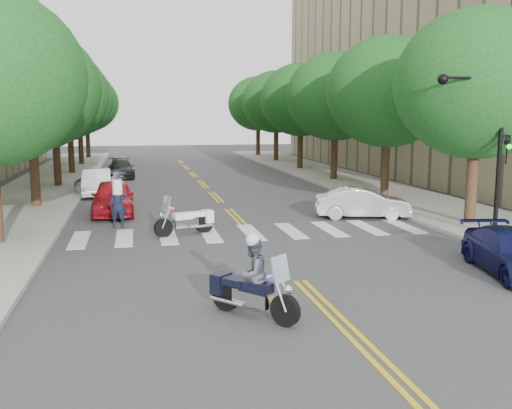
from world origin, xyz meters
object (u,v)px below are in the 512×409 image
object	(u,v)px
motorcycle_parked	(189,220)
motorcycle_police	(251,280)
convertible	(362,203)
officer_standing	(118,205)

from	to	relation	value
motorcycle_parked	motorcycle_police	bearing A→B (deg)	163.48
convertible	officer_standing	bearing A→B (deg)	104.26
motorcycle_police	motorcycle_parked	world-z (taller)	motorcycle_police
convertible	motorcycle_police	bearing A→B (deg)	161.18
officer_standing	motorcycle_parked	bearing A→B (deg)	-29.54
motorcycle_parked	officer_standing	xyz separation A→B (m)	(-2.60, 1.84, 0.39)
motorcycle_police	officer_standing	size ratio (longest dim) A/B	1.05
motorcycle_parked	convertible	distance (m)	7.79
motorcycle_parked	convertible	bearing A→B (deg)	-95.93
officer_standing	motorcycle_police	bearing A→B (deg)	-68.39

